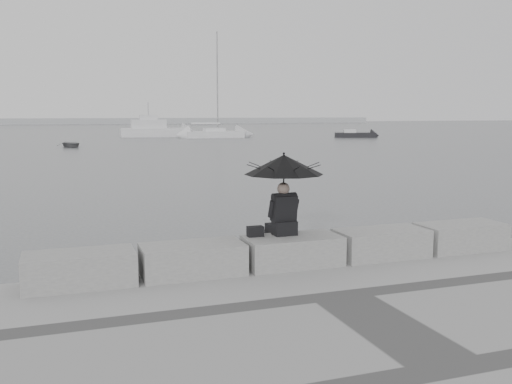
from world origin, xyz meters
name	(u,v)px	position (x,y,z in m)	size (l,w,h in m)	color
ground	(282,287)	(0.00, 0.00, 0.00)	(360.00, 360.00, 0.00)	#4F5254
stone_block_far_left	(80,269)	(-3.40, -0.45, 0.75)	(1.60, 0.80, 0.50)	slate
stone_block_left	(193,260)	(-1.70, -0.45, 0.75)	(1.60, 0.80, 0.50)	slate
stone_block_centre	(292,251)	(0.00, -0.45, 0.75)	(1.60, 0.80, 0.50)	slate
stone_block_right	(381,243)	(1.70, -0.45, 0.75)	(1.60, 0.80, 0.50)	slate
stone_block_far_right	(461,237)	(3.40, -0.45, 0.75)	(1.60, 0.80, 0.50)	slate
seated_person	(284,173)	(-0.08, -0.25, 2.04)	(1.33, 1.33, 1.39)	black
bag	(255,231)	(-0.58, -0.24, 1.09)	(0.27, 0.15, 0.17)	black
distant_landmass	(37,121)	(-8.14, 154.51, 0.90)	(180.00, 8.00, 2.80)	#A4A7A9
sailboat_right	(214,133)	(14.88, 59.49, 0.53)	(7.24, 2.57, 12.90)	silver
motor_cruiser	(156,130)	(8.51, 64.81, 0.89)	(8.93, 3.33, 4.50)	silver
small_motorboat	(355,135)	(31.62, 54.17, 0.32)	(5.21, 3.09, 1.10)	black
dinghy	(71,144)	(-2.39, 44.76, 0.26)	(3.05, 1.29, 0.52)	slate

